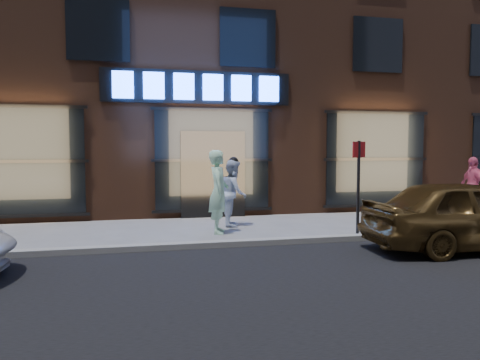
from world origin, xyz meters
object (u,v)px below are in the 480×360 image
object	(u,v)px
man_bowtie	(219,192)
sign_post	(358,180)
man_cap	(234,193)
passerby	(472,185)
gold_sedan	(470,215)

from	to	relation	value
man_bowtie	sign_post	bearing A→B (deg)	-105.80
man_cap	passerby	size ratio (longest dim) A/B	0.98
man_cap	sign_post	xyz separation A→B (m)	(2.21, -2.29, 0.44)
man_cap	sign_post	distance (m)	3.21
passerby	man_cap	bearing A→B (deg)	-81.98
man_cap	gold_sedan	distance (m)	5.33
man_cap	gold_sedan	bearing A→B (deg)	-124.67
passerby	gold_sedan	bearing A→B (deg)	-35.28
passerby	gold_sedan	world-z (taller)	passerby
man_bowtie	man_cap	bearing A→B (deg)	-20.28
passerby	gold_sedan	xyz separation A→B (m)	(-3.52, -4.20, -0.16)
gold_sedan	sign_post	distance (m)	2.22
passerby	sign_post	distance (m)	5.77
man_bowtie	passerby	world-z (taller)	man_bowtie
passerby	sign_post	xyz separation A→B (m)	(-5.07, -2.72, 0.43)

